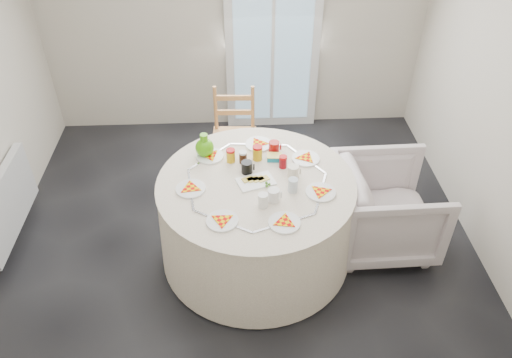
{
  "coord_description": "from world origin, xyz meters",
  "views": [
    {
      "loc": [
        -0.02,
        -3.03,
        3.14
      ],
      "look_at": [
        0.12,
        -0.1,
        0.8
      ],
      "focal_mm": 35.0,
      "sensor_mm": 36.0,
      "label": 1
    }
  ],
  "objects_px": {
    "green_pitcher": "(204,145)",
    "armchair": "(385,207)",
    "table": "(256,220)",
    "wooden_chair": "(234,137)",
    "radiator": "(8,204)"
  },
  "relations": [
    {
      "from": "table",
      "to": "green_pitcher",
      "type": "bearing_deg",
      "value": 137.08
    },
    {
      "from": "wooden_chair",
      "to": "green_pitcher",
      "type": "distance_m",
      "value": 0.84
    },
    {
      "from": "green_pitcher",
      "to": "radiator",
      "type": "bearing_deg",
      "value": 171.48
    },
    {
      "from": "green_pitcher",
      "to": "table",
      "type": "bearing_deg",
      "value": -53.72
    },
    {
      "from": "wooden_chair",
      "to": "table",
      "type": "bearing_deg",
      "value": -78.96
    },
    {
      "from": "green_pitcher",
      "to": "armchair",
      "type": "bearing_deg",
      "value": -21.57
    },
    {
      "from": "wooden_chair",
      "to": "armchair",
      "type": "height_order",
      "value": "wooden_chair"
    },
    {
      "from": "radiator",
      "to": "table",
      "type": "distance_m",
      "value": 2.08
    },
    {
      "from": "table",
      "to": "green_pitcher",
      "type": "distance_m",
      "value": 0.73
    },
    {
      "from": "radiator",
      "to": "green_pitcher",
      "type": "xyz_separation_m",
      "value": [
        1.67,
        0.07,
        0.49
      ]
    },
    {
      "from": "radiator",
      "to": "armchair",
      "type": "bearing_deg",
      "value": -3.88
    },
    {
      "from": "radiator",
      "to": "table",
      "type": "bearing_deg",
      "value": -8.27
    },
    {
      "from": "radiator",
      "to": "green_pitcher",
      "type": "height_order",
      "value": "green_pitcher"
    },
    {
      "from": "radiator",
      "to": "table",
      "type": "xyz_separation_m",
      "value": [
        2.06,
        -0.3,
        -0.01
      ]
    },
    {
      "from": "wooden_chair",
      "to": "green_pitcher",
      "type": "height_order",
      "value": "green_pitcher"
    }
  ]
}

